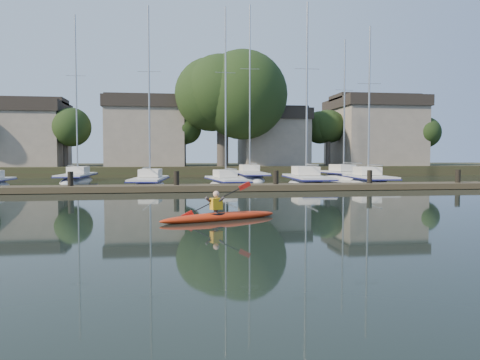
{
  "coord_description": "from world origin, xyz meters",
  "views": [
    {
      "loc": [
        -3.23,
        -13.76,
        2.11
      ],
      "look_at": [
        -0.73,
        3.46,
        1.2
      ],
      "focal_mm": 35.0,
      "sensor_mm": 36.0,
      "label": 1
    }
  ],
  "objects": [
    {
      "name": "sailboat_3",
      "position": [
        6.26,
        18.44,
        -0.21
      ],
      "size": [
        2.81,
        9.02,
        14.35
      ],
      "rotation": [
        0.0,
        0.0,
        -0.05
      ],
      "color": "silver",
      "rests_on": "ground"
    },
    {
      "name": "sailboat_6",
      "position": [
        3.69,
        27.66,
        -0.2
      ],
      "size": [
        2.47,
        10.68,
        16.9
      ],
      "rotation": [
        0.0,
        0.0,
        -0.02
      ],
      "color": "silver",
      "rests_on": "ground"
    },
    {
      "name": "sailboat_1",
      "position": [
        -4.8,
        18.92,
        -0.18
      ],
      "size": [
        2.85,
        8.47,
        13.59
      ],
      "rotation": [
        0.0,
        0.0,
        -0.1
      ],
      "color": "silver",
      "rests_on": "ground"
    },
    {
      "name": "shore",
      "position": [
        1.61,
        40.29,
        3.23
      ],
      "size": [
        90.0,
        25.25,
        12.75
      ],
      "color": "#2E391C",
      "rests_on": "ground"
    },
    {
      "name": "kayak",
      "position": [
        -1.72,
        1.39,
        0.16
      ],
      "size": [
        4.11,
        2.1,
        1.35
      ],
      "rotation": [
        0.0,
        0.0,
        0.38
      ],
      "color": "red",
      "rests_on": "ground"
    },
    {
      "name": "sailboat_5",
      "position": [
        -11.02,
        26.24,
        -0.19
      ],
      "size": [
        2.28,
        9.04,
        14.91
      ],
      "rotation": [
        0.0,
        0.0,
        -0.02
      ],
      "color": "silver",
      "rests_on": "ground"
    },
    {
      "name": "sailboat_2",
      "position": [
        0.51,
        18.69,
        -0.17
      ],
      "size": [
        2.84,
        8.36,
        13.57
      ],
      "rotation": [
        0.0,
        0.0,
        0.11
      ],
      "color": "silver",
      "rests_on": "ground"
    },
    {
      "name": "ground",
      "position": [
        0.0,
        0.0,
        0.0
      ],
      "size": [
        160.0,
        160.0,
        0.0
      ],
      "primitive_type": "plane",
      "color": "black",
      "rests_on": "ground"
    },
    {
      "name": "sailboat_7",
      "position": [
        12.28,
        26.85,
        -0.21
      ],
      "size": [
        3.31,
        8.88,
        13.98
      ],
      "rotation": [
        0.0,
        0.0,
        0.12
      ],
      "color": "silver",
      "rests_on": "ground"
    },
    {
      "name": "sailboat_4",
      "position": [
        10.91,
        18.43,
        -0.21
      ],
      "size": [
        2.81,
        7.68,
        12.8
      ],
      "rotation": [
        0.0,
        0.0,
        -0.07
      ],
      "color": "silver",
      "rests_on": "ground"
    },
    {
      "name": "dock",
      "position": [
        0.0,
        14.0,
        0.2
      ],
      "size": [
        34.0,
        2.0,
        1.8
      ],
      "color": "#4B402B",
      "rests_on": "ground"
    }
  ]
}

